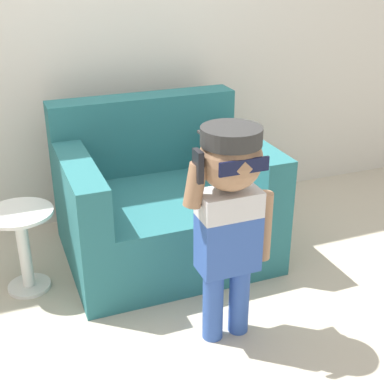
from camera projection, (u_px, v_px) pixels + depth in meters
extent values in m
plane|color=#BCB29E|center=(138.00, 264.00, 3.07)|extent=(10.00, 10.00, 0.00)
cube|color=silver|center=(94.00, 15.00, 3.15)|extent=(10.00, 0.05, 2.60)
cube|color=#286B70|center=(165.00, 223.00, 3.10)|extent=(1.12, 0.94, 0.40)
cube|color=#286B70|center=(144.00, 133.00, 3.24)|extent=(1.12, 0.19, 0.46)
cube|color=#286B70|center=(80.00, 189.00, 2.72)|extent=(0.16, 0.75, 0.27)
cube|color=#286B70|center=(249.00, 164.00, 3.04)|extent=(0.16, 0.75, 0.27)
cylinder|color=#3356AD|center=(213.00, 305.00, 2.43)|extent=(0.09, 0.09, 0.36)
cylinder|color=#3356AD|center=(239.00, 298.00, 2.47)|extent=(0.09, 0.09, 0.36)
cube|color=#3356AD|center=(228.00, 242.00, 2.32)|extent=(0.26, 0.15, 0.26)
cube|color=silver|center=(229.00, 203.00, 2.24)|extent=(0.26, 0.15, 0.11)
sphere|color=#997051|center=(231.00, 159.00, 2.16)|extent=(0.26, 0.26, 0.26)
cylinder|color=#2D2D2D|center=(231.00, 136.00, 2.12)|extent=(0.25, 0.25, 0.07)
cube|color=#2D2D2D|center=(219.00, 133.00, 2.23)|extent=(0.15, 0.12, 0.01)
cube|color=#0F1433|center=(244.00, 167.00, 2.05)|extent=(0.21, 0.01, 0.06)
cylinder|color=#997051|center=(263.00, 226.00, 2.36)|extent=(0.08, 0.08, 0.32)
cylinder|color=#997051|center=(195.00, 185.00, 2.15)|extent=(0.11, 0.08, 0.19)
cube|color=black|center=(198.00, 166.00, 2.09)|extent=(0.02, 0.07, 0.13)
cylinder|color=white|center=(30.00, 286.00, 2.86)|extent=(0.22, 0.22, 0.02)
cylinder|color=white|center=(25.00, 252.00, 2.77)|extent=(0.06, 0.06, 0.44)
cylinder|color=white|center=(19.00, 213.00, 2.68)|extent=(0.34, 0.34, 0.02)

